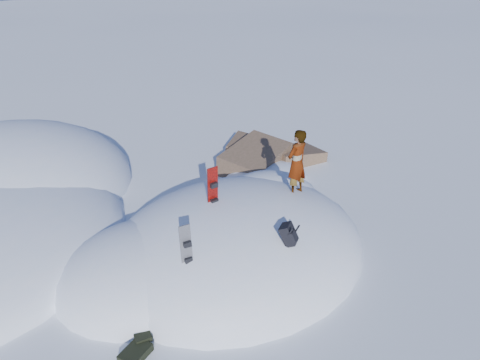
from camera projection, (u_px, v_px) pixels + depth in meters
ground at (236, 252)px, 11.98m from camera, size 120.00×120.00×0.00m
snow_mound at (225, 251)px, 12.05m from camera, size 8.00×6.00×3.00m
rock_outcrop at (265, 171)px, 16.13m from camera, size 4.68×4.41×1.68m
snowboard_red at (213, 195)px, 11.31m from camera, size 0.29×0.16×1.51m
snowboard_dark at (187, 253)px, 9.73m from camera, size 0.27×0.21×1.34m
backpack at (289, 234)px, 10.19m from camera, size 0.48×0.54×0.55m
gear_pile at (137, 351)px, 9.01m from camera, size 0.81×0.63×0.21m
person at (297, 163)px, 11.88m from camera, size 0.69×0.49×1.78m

